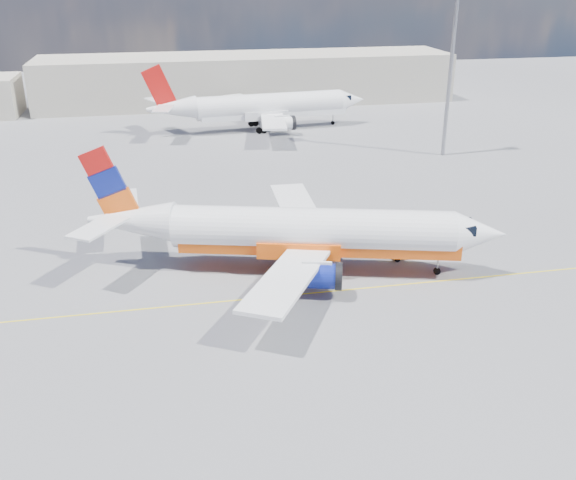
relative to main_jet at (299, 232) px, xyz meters
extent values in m
plane|color=slate|center=(0.68, -6.91, -3.22)|extent=(240.00, 240.00, 0.00)
cube|color=yellow|center=(0.68, -3.91, -3.21)|extent=(70.00, 0.15, 0.01)
cube|color=beige|center=(5.68, 68.09, 0.78)|extent=(70.00, 14.00, 8.00)
cylinder|color=white|center=(0.97, -0.26, 0.22)|extent=(21.10, 8.65, 3.24)
cone|color=white|center=(12.93, -3.52, 0.22)|extent=(4.53, 4.13, 3.24)
cone|color=white|center=(-12.38, 3.37, 0.55)|extent=(7.25, 4.73, 3.08)
cube|color=black|center=(11.64, -3.17, 0.74)|extent=(2.14, 2.54, 0.67)
cube|color=#F5590F|center=(1.43, -0.39, -0.88)|extent=(20.95, 8.09, 1.14)
cube|color=white|center=(1.34, 6.55, -0.64)|extent=(3.30, 11.51, 0.77)
cube|color=white|center=(-2.17, -6.33, -0.64)|extent=(8.25, 11.48, 0.77)
cylinder|color=navy|center=(2.56, 3.75, -1.55)|extent=(3.79, 2.65, 1.81)
cylinder|color=navy|center=(0.30, -4.53, -1.55)|extent=(3.79, 2.65, 1.81)
cylinder|color=black|center=(4.03, 3.35, -1.55)|extent=(0.99, 2.06, 2.00)
cylinder|color=black|center=(1.77, -4.93, -1.55)|extent=(0.99, 2.06, 2.00)
cube|color=#F5590F|center=(-13.76, 3.75, 3.46)|extent=(4.39, 1.45, 5.95)
cube|color=white|center=(-12.95, 6.69, 1.17)|extent=(2.33, 4.86, 0.17)
cube|color=white|center=(-14.56, 0.80, 1.17)|extent=(4.37, 5.14, 0.17)
cylinder|color=gray|center=(10.17, -2.77, -2.03)|extent=(0.21, 0.21, 2.00)
cylinder|color=black|center=(10.17, -2.77, -2.95)|extent=(0.58, 0.36, 0.53)
cylinder|color=black|center=(-0.27, 2.45, -2.79)|extent=(0.92, 0.58, 0.86)
cylinder|color=black|center=(-1.48, -1.97, -2.79)|extent=(0.92, 0.58, 0.86)
cylinder|color=white|center=(5.97, 47.07, 0.27)|extent=(21.53, 5.43, 3.29)
cone|color=white|center=(18.50, 48.35, 0.27)|extent=(4.19, 3.67, 3.29)
cone|color=white|center=(-8.00, 45.65, 0.61)|extent=(7.06, 3.80, 3.13)
cube|color=black|center=(17.15, 48.21, 0.80)|extent=(1.86, 2.38, 0.68)
cube|color=white|center=(6.46, 47.12, -0.84)|extent=(21.47, 4.85, 1.16)
cube|color=white|center=(3.84, 53.67, -0.60)|extent=(6.85, 11.99, 0.78)
cube|color=white|center=(5.22, 40.18, -0.60)|extent=(4.72, 11.95, 0.78)
cylinder|color=white|center=(6.01, 51.46, -1.52)|extent=(3.66, 2.18, 1.84)
cylinder|color=white|center=(6.90, 42.78, -1.52)|extent=(3.66, 2.18, 1.84)
cylinder|color=black|center=(7.56, 51.61, -1.52)|extent=(0.69, 2.07, 2.03)
cylinder|color=black|center=(8.44, 42.94, -1.52)|extent=(0.69, 2.07, 2.03)
cube|color=red|center=(-9.44, 45.50, 3.56)|extent=(4.55, 0.75, 6.04)
cube|color=white|center=(-9.76, 48.59, 1.24)|extent=(3.90, 5.29, 0.17)
cube|color=white|center=(-9.13, 42.42, 1.24)|extent=(3.11, 5.18, 0.17)
cylinder|color=gray|center=(15.61, 48.05, -2.01)|extent=(0.19, 0.19, 2.03)
cylinder|color=black|center=(15.61, 48.05, -2.95)|extent=(0.56, 0.29, 0.54)
cylinder|color=black|center=(3.81, 49.19, -2.78)|extent=(0.90, 0.45, 0.87)
cylinder|color=black|center=(4.28, 44.56, -2.78)|extent=(0.90, 0.45, 0.87)
cylinder|color=black|center=(7.67, 1.18, -2.99)|extent=(0.49, 0.30, 0.46)
cylinder|color=black|center=(8.00, -0.05, -2.99)|extent=(0.49, 0.30, 0.46)
cylinder|color=black|center=(9.43, 1.66, -2.99)|extent=(0.49, 0.30, 0.46)
cylinder|color=black|center=(9.76, 0.43, -2.99)|extent=(0.49, 0.30, 0.46)
cube|color=gold|center=(8.72, 0.81, -2.53)|extent=(2.62, 1.85, 0.91)
cube|color=black|center=(8.28, 0.69, -1.81)|extent=(1.34, 1.34, 0.55)
cylinder|color=gray|center=(24.66, 28.92, 7.50)|extent=(0.47, 0.47, 21.42)
camera|label=1|loc=(-9.60, -43.62, 18.26)|focal=40.00mm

